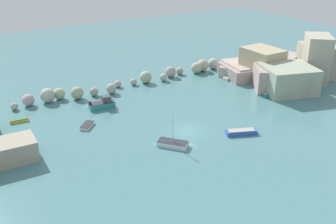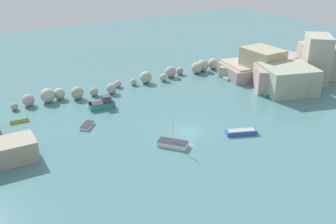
{
  "view_description": "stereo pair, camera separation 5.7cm",
  "coord_description": "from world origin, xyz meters",
  "px_view_note": "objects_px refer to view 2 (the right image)",
  "views": [
    {
      "loc": [
        -29.11,
        -42.02,
        25.83
      ],
      "look_at": [
        0.0,
        5.31,
        1.0
      ],
      "focal_mm": 42.04,
      "sensor_mm": 36.0,
      "label": 1
    },
    {
      "loc": [
        -29.06,
        -42.05,
        25.83
      ],
      "look_at": [
        0.0,
        5.31,
        1.0
      ],
      "focal_mm": 42.04,
      "sensor_mm": 36.0,
      "label": 2
    }
  ],
  "objects_px": {
    "moored_boat_0": "(87,125)",
    "moored_boat_4": "(103,104)",
    "moored_boat_2": "(173,144)",
    "moored_boat_1": "(230,77)",
    "moored_boat_5": "(241,132)",
    "moored_boat_3": "(264,94)",
    "moored_boat_6": "(19,120)"
  },
  "relations": [
    {
      "from": "moored_boat_0",
      "to": "moored_boat_4",
      "type": "bearing_deg",
      "value": -178.95
    },
    {
      "from": "moored_boat_2",
      "to": "moored_boat_1",
      "type": "bearing_deg",
      "value": 86.09
    },
    {
      "from": "moored_boat_1",
      "to": "moored_boat_5",
      "type": "xyz_separation_m",
      "value": [
        -14.27,
        -19.47,
        0.04
      ]
    },
    {
      "from": "moored_boat_5",
      "to": "moored_boat_1",
      "type": "bearing_deg",
      "value": 76.28
    },
    {
      "from": "moored_boat_1",
      "to": "moored_boat_3",
      "type": "height_order",
      "value": "moored_boat_3"
    },
    {
      "from": "moored_boat_4",
      "to": "moored_boat_0",
      "type": "bearing_deg",
      "value": -123.8
    },
    {
      "from": "moored_boat_0",
      "to": "moored_boat_6",
      "type": "bearing_deg",
      "value": -88.78
    },
    {
      "from": "moored_boat_2",
      "to": "moored_boat_3",
      "type": "height_order",
      "value": "moored_boat_2"
    },
    {
      "from": "moored_boat_3",
      "to": "moored_boat_4",
      "type": "relative_size",
      "value": 0.58
    },
    {
      "from": "moored_boat_2",
      "to": "moored_boat_5",
      "type": "bearing_deg",
      "value": 38.98
    },
    {
      "from": "moored_boat_1",
      "to": "moored_boat_6",
      "type": "bearing_deg",
      "value": -11.68
    },
    {
      "from": "moored_boat_2",
      "to": "moored_boat_5",
      "type": "height_order",
      "value": "moored_boat_2"
    },
    {
      "from": "moored_boat_5",
      "to": "moored_boat_6",
      "type": "height_order",
      "value": "moored_boat_5"
    },
    {
      "from": "moored_boat_4",
      "to": "moored_boat_6",
      "type": "height_order",
      "value": "moored_boat_4"
    },
    {
      "from": "moored_boat_4",
      "to": "moored_boat_3",
      "type": "bearing_deg",
      "value": -12.67
    },
    {
      "from": "moored_boat_1",
      "to": "moored_boat_5",
      "type": "relative_size",
      "value": 0.76
    },
    {
      "from": "moored_boat_3",
      "to": "moored_boat_4",
      "type": "bearing_deg",
      "value": 79.9
    },
    {
      "from": "moored_boat_2",
      "to": "moored_boat_6",
      "type": "relative_size",
      "value": 1.57
    },
    {
      "from": "moored_boat_3",
      "to": "moored_boat_5",
      "type": "bearing_deg",
      "value": 134.72
    },
    {
      "from": "moored_boat_6",
      "to": "moored_boat_3",
      "type": "bearing_deg",
      "value": 169.21
    },
    {
      "from": "moored_boat_0",
      "to": "moored_boat_6",
      "type": "height_order",
      "value": "moored_boat_0"
    },
    {
      "from": "moored_boat_1",
      "to": "moored_boat_3",
      "type": "xyz_separation_m",
      "value": [
        -0.78,
        -10.25,
        0.01
      ]
    },
    {
      "from": "moored_boat_1",
      "to": "moored_boat_4",
      "type": "distance_m",
      "value": 27.42
    },
    {
      "from": "moored_boat_2",
      "to": "moored_boat_4",
      "type": "height_order",
      "value": "moored_boat_2"
    },
    {
      "from": "moored_boat_2",
      "to": "moored_boat_6",
      "type": "bearing_deg",
      "value": -179.03
    },
    {
      "from": "moored_boat_0",
      "to": "moored_boat_2",
      "type": "bearing_deg",
      "value": 76.19
    },
    {
      "from": "moored_boat_0",
      "to": "moored_boat_2",
      "type": "distance_m",
      "value": 13.95
    },
    {
      "from": "moored_boat_3",
      "to": "moored_boat_5",
      "type": "height_order",
      "value": "moored_boat_5"
    },
    {
      "from": "moored_boat_3",
      "to": "moored_boat_6",
      "type": "distance_m",
      "value": 41.32
    },
    {
      "from": "moored_boat_5",
      "to": "moored_boat_6",
      "type": "relative_size",
      "value": 1.61
    },
    {
      "from": "moored_boat_1",
      "to": "moored_boat_4",
      "type": "height_order",
      "value": "moored_boat_4"
    },
    {
      "from": "moored_boat_5",
      "to": "moored_boat_3",
      "type": "bearing_deg",
      "value": 56.89
    }
  ]
}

